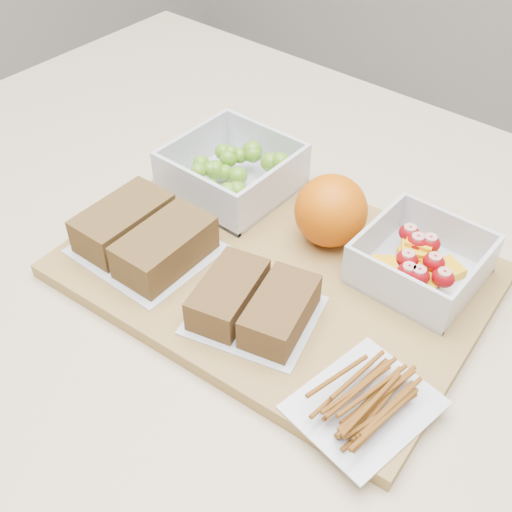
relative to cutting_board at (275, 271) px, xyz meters
The scene contains 8 objects.
counter 0.46m from the cutting_board, 124.36° to the right, with size 1.20×0.90×0.90m, color beige.
cutting_board is the anchor object (origin of this frame).
grape_container 0.15m from the cutting_board, 148.39° to the left, with size 0.13×0.13×0.06m.
fruit_container 0.15m from the cutting_board, 33.19° to the left, with size 0.12×0.12×0.05m.
orange 0.09m from the cutting_board, 75.87° to the left, with size 0.08×0.08×0.08m, color #D05904.
sandwich_bag_left 0.14m from the cutting_board, 150.38° to the right, with size 0.14×0.12×0.04m.
sandwich_bag_center 0.08m from the cutting_board, 67.72° to the right, with size 0.14×0.13×0.04m.
pretzel_bag 0.19m from the cutting_board, 27.98° to the right, with size 0.11×0.13×0.03m.
Camera 1 is at (0.31, -0.38, 1.38)m, focal length 45.00 mm.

